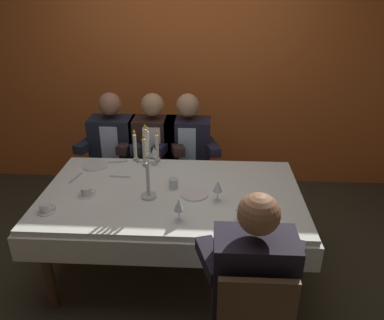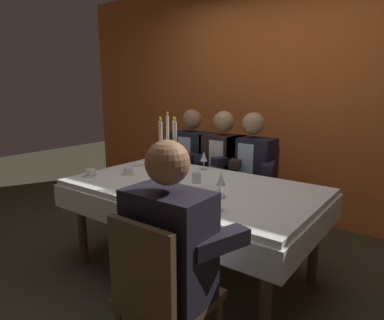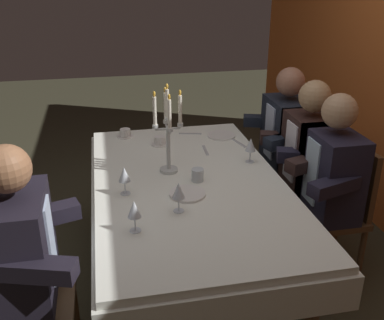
% 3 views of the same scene
% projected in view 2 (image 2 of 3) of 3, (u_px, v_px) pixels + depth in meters
% --- Properties ---
extents(ground_plane, '(12.00, 12.00, 0.00)m').
position_uv_depth(ground_plane, '(192.00, 271.00, 2.79)').
color(ground_plane, '#3A3727').
extents(back_wall, '(6.00, 0.12, 2.70)m').
position_uv_depth(back_wall, '(281.00, 98.00, 3.80)').
color(back_wall, orange).
rests_on(back_wall, ground_plane).
extents(dining_table, '(1.94, 1.14, 0.74)m').
position_uv_depth(dining_table, '(192.00, 199.00, 2.65)').
color(dining_table, white).
rests_on(dining_table, ground_plane).
extents(candelabra, '(0.19, 0.19, 0.55)m').
position_uv_depth(candelabra, '(168.00, 150.00, 2.59)').
color(candelabra, silver).
rests_on(candelabra, dining_table).
extents(dinner_plate_0, '(0.20, 0.20, 0.01)m').
position_uv_depth(dinner_plate_0, '(207.00, 188.00, 2.50)').
color(dinner_plate_0, white).
rests_on(dinner_plate_0, dining_table).
extents(dinner_plate_1, '(0.21, 0.21, 0.01)m').
position_uv_depth(dinner_plate_1, '(159.00, 163.00, 3.32)').
color(dinner_plate_1, white).
rests_on(dinner_plate_1, dining_table).
extents(wine_glass_0, '(0.07, 0.07, 0.16)m').
position_uv_depth(wine_glass_0, '(221.00, 180.00, 2.31)').
color(wine_glass_0, silver).
rests_on(wine_glass_0, dining_table).
extents(wine_glass_1, '(0.07, 0.07, 0.16)m').
position_uv_depth(wine_glass_1, '(168.00, 182.00, 2.26)').
color(wine_glass_1, silver).
rests_on(wine_glass_1, dining_table).
extents(wine_glass_2, '(0.07, 0.07, 0.16)m').
position_uv_depth(wine_glass_2, '(204.00, 157.00, 3.06)').
color(wine_glass_2, silver).
rests_on(wine_glass_2, dining_table).
extents(wine_glass_3, '(0.07, 0.07, 0.16)m').
position_uv_depth(wine_glass_3, '(220.00, 192.00, 2.05)').
color(wine_glass_3, silver).
rests_on(wine_glass_3, dining_table).
extents(water_tumbler_0, '(0.07, 0.07, 0.08)m').
position_uv_depth(water_tumbler_0, '(196.00, 178.00, 2.66)').
color(water_tumbler_0, silver).
rests_on(water_tumbler_0, dining_table).
extents(coffee_cup_0, '(0.13, 0.12, 0.06)m').
position_uv_depth(coffee_cup_0, '(91.00, 173.00, 2.85)').
color(coffee_cup_0, white).
rests_on(coffee_cup_0, dining_table).
extents(coffee_cup_1, '(0.13, 0.12, 0.06)m').
position_uv_depth(coffee_cup_1, '(128.00, 171.00, 2.91)').
color(coffee_cup_1, white).
rests_on(coffee_cup_1, dining_table).
extents(fork_0, '(0.17, 0.06, 0.01)m').
position_uv_depth(fork_0, '(178.00, 164.00, 3.30)').
color(fork_0, '#B7B7BC').
rests_on(fork_0, dining_table).
extents(fork_1, '(0.06, 0.17, 0.01)m').
position_uv_depth(fork_1, '(136.00, 166.00, 3.21)').
color(fork_1, '#B7B7BC').
rests_on(fork_1, dining_table).
extents(fork_2, '(0.17, 0.03, 0.01)m').
position_uv_depth(fork_2, '(166.00, 170.00, 3.04)').
color(fork_2, '#B7B7BC').
rests_on(fork_2, dining_table).
extents(seated_diner_0, '(0.63, 0.48, 1.24)m').
position_uv_depth(seated_diner_0, '(192.00, 156.00, 3.71)').
color(seated_diner_0, '#533923').
rests_on(seated_diner_0, ground_plane).
extents(seated_diner_1, '(0.63, 0.48, 1.24)m').
position_uv_depth(seated_diner_1, '(223.00, 161.00, 3.48)').
color(seated_diner_1, '#533923').
rests_on(seated_diner_1, ground_plane).
extents(seated_diner_2, '(0.63, 0.48, 1.24)m').
position_uv_depth(seated_diner_2, '(252.00, 165.00, 3.29)').
color(seated_diner_2, '#533923').
rests_on(seated_diner_2, ground_plane).
extents(seated_diner_3, '(0.63, 0.48, 1.24)m').
position_uv_depth(seated_diner_3, '(168.00, 244.00, 1.63)').
color(seated_diner_3, '#533923').
rests_on(seated_diner_3, ground_plane).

